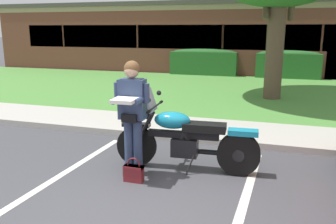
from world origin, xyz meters
The scene contains 12 objects.
ground_plane centered at (0.00, 0.00, 0.00)m, with size 140.00×140.00×0.00m, color #424247.
curb_strip centered at (0.00, 2.79, 0.06)m, with size 60.00×0.20×0.12m, color #B7B2A8.
concrete_walk centered at (0.00, 3.64, 0.04)m, with size 60.00×1.50×0.08m, color #B7B2A8.
grass_lawn centered at (0.00, 8.44, 0.03)m, with size 60.00×8.11×0.06m, color #518E3D.
stall_stripe_0 centered at (-1.79, 0.20, 0.00)m, with size 0.12×4.40×0.01m, color silver.
stall_stripe_1 centered at (0.92, 0.20, 0.00)m, with size 0.12×4.40×0.01m, color silver.
motorcycle centered at (0.03, 1.40, 0.49)m, with size 2.24×0.82×1.26m.
rider_person centered at (-0.76, 0.98, 1.01)m, with size 0.54×0.60×1.70m.
handbag centered at (-0.65, 0.73, 0.14)m, with size 0.28×0.13×0.36m.
hedge_left centered at (-2.14, 12.64, 0.65)m, with size 3.06×0.90×1.24m.
hedge_center_left centered at (1.56, 12.64, 0.65)m, with size 2.68×0.90×1.24m.
brick_building centered at (-1.31, 18.43, 1.71)m, with size 24.58×11.80×3.41m.
Camera 1 is at (1.25, -3.64, 2.15)m, focal length 37.90 mm.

